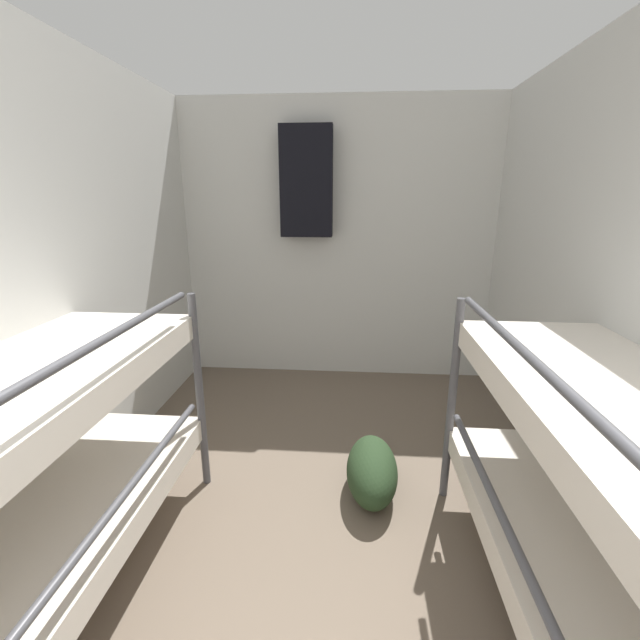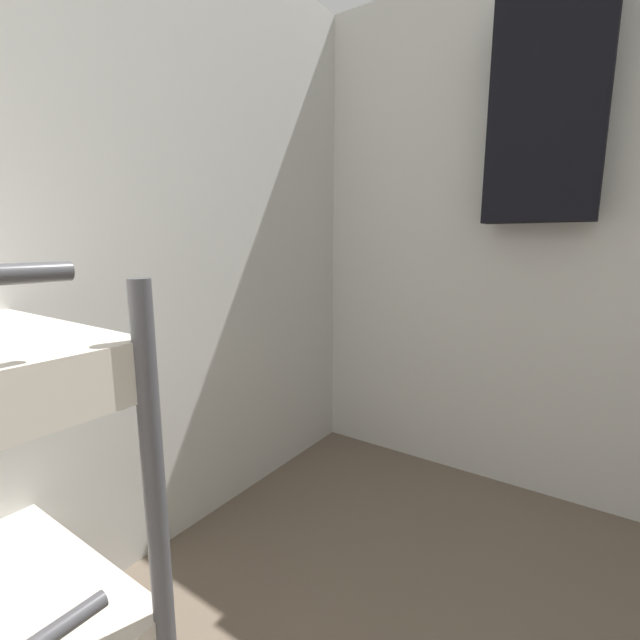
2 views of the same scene
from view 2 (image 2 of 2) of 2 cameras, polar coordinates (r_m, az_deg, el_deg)
name	(u,v)px [view 2 (image 2 of 2)]	position (r m, az deg, el deg)	size (l,w,h in m)	color
wall_back	(607,241)	(2.23, 33.94, 8.78)	(2.87, 0.06, 2.45)	silver
hanging_coat	(547,111)	(2.17, 27.98, 23.44)	(0.44, 0.12, 0.90)	black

